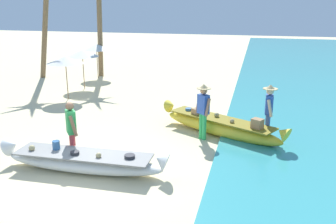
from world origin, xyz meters
name	(u,v)px	position (x,y,z in m)	size (l,w,h in m)	color
ground_plane	(92,167)	(0.00, 0.00, 0.00)	(80.00, 80.00, 0.00)	beige
boat_white_foreground	(84,161)	(-0.08, -0.27, 0.27)	(4.56, 0.90, 0.80)	white
boat_yellow_midground	(220,126)	(3.06, 3.21, 0.32)	(4.35, 2.74, 0.87)	yellow
person_vendor_hatted	(203,108)	(2.55, 2.74, 1.03)	(0.55, 0.51, 1.79)	green
person_tourist_customer	(71,128)	(-0.66, 0.29, 0.93)	(0.50, 0.56, 1.66)	#B2383D
person_vendor_assistant	(269,109)	(4.52, 2.98, 1.06)	(0.44, 0.55, 1.82)	#3D5BA8
parasol_row_0	(65,60)	(-4.03, 6.30, 1.75)	(1.60, 1.60, 1.91)	#8E6B47
parasol_row_1	(82,53)	(-4.26, 8.40, 1.75)	(1.60, 1.60, 1.91)	#8E6B47
parasol_row_2	(97,47)	(-4.64, 10.92, 1.75)	(1.60, 1.60, 1.91)	#8E6B47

